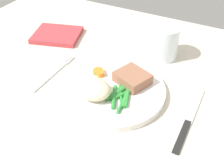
% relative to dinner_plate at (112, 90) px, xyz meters
% --- Properties ---
extents(dining_table, '(1.20, 0.90, 0.02)m').
position_rel_dinner_plate_xyz_m(dining_table, '(0.01, -0.01, -0.02)').
color(dining_table, beige).
rests_on(dining_table, ground).
extents(dinner_plate, '(0.25, 0.25, 0.02)m').
position_rel_dinner_plate_xyz_m(dinner_plate, '(0.00, 0.00, 0.00)').
color(dinner_plate, white).
rests_on(dinner_plate, dining_table).
extents(meat_portion, '(0.09, 0.09, 0.03)m').
position_rel_dinner_plate_xyz_m(meat_portion, '(0.03, 0.04, 0.02)').
color(meat_portion, '#936047').
rests_on(meat_portion, dinner_plate).
extents(mashed_potatoes, '(0.08, 0.06, 0.04)m').
position_rel_dinner_plate_xyz_m(mashed_potatoes, '(-0.02, -0.04, 0.03)').
color(mashed_potatoes, beige).
rests_on(mashed_potatoes, dinner_plate).
extents(carrot_slices, '(0.03, 0.03, 0.01)m').
position_rel_dinner_plate_xyz_m(carrot_slices, '(-0.05, 0.03, 0.01)').
color(carrot_slices, orange).
rests_on(carrot_slices, dinner_plate).
extents(green_beans, '(0.06, 0.10, 0.01)m').
position_rel_dinner_plate_xyz_m(green_beans, '(0.03, -0.02, 0.01)').
color(green_beans, '#2D8C38').
rests_on(green_beans, dinner_plate).
extents(fork, '(0.01, 0.17, 0.00)m').
position_rel_dinner_plate_xyz_m(fork, '(-0.17, -0.00, -0.01)').
color(fork, silver).
rests_on(fork, dining_table).
extents(knife, '(0.02, 0.20, 0.01)m').
position_rel_dinner_plate_xyz_m(knife, '(0.18, -0.00, -0.01)').
color(knife, black).
rests_on(knife, dining_table).
extents(water_glass, '(0.08, 0.08, 0.09)m').
position_rel_dinner_plate_xyz_m(water_glass, '(0.05, 0.20, 0.03)').
color(water_glass, silver).
rests_on(water_glass, dining_table).
extents(napkin, '(0.17, 0.15, 0.01)m').
position_rel_dinner_plate_xyz_m(napkin, '(-0.27, 0.15, -0.00)').
color(napkin, '#B2383D').
rests_on(napkin, dining_table).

